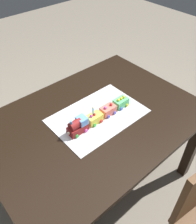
% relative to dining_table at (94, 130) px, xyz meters
% --- Properties ---
extents(ground_plane, '(8.00, 8.00, 0.00)m').
position_rel_dining_table_xyz_m(ground_plane, '(0.00, 0.00, -0.63)').
color(ground_plane, gray).
extents(dining_table, '(1.40, 1.00, 0.74)m').
position_rel_dining_table_xyz_m(dining_table, '(0.00, 0.00, 0.00)').
color(dining_table, black).
rests_on(dining_table, ground).
extents(cake_board, '(0.60, 0.40, 0.00)m').
position_rel_dining_table_xyz_m(cake_board, '(0.04, -0.00, 0.11)').
color(cake_board, silver).
rests_on(cake_board, dining_table).
extents(cake_locomotive, '(0.14, 0.08, 0.12)m').
position_rel_dining_table_xyz_m(cake_locomotive, '(-0.15, -0.03, 0.16)').
color(cake_locomotive, maroon).
rests_on(cake_locomotive, cake_board).
extents(cake_car_tanker_lemon, '(0.10, 0.08, 0.07)m').
position_rel_dining_table_xyz_m(cake_car_tanker_lemon, '(-0.02, -0.03, 0.14)').
color(cake_car_tanker_lemon, '#F4E04C').
rests_on(cake_car_tanker_lemon, cake_board).
extents(cake_car_caboose_coral, '(0.10, 0.08, 0.07)m').
position_rel_dining_table_xyz_m(cake_car_caboose_coral, '(0.10, -0.03, 0.14)').
color(cake_car_caboose_coral, '#F27260').
rests_on(cake_car_caboose_coral, cake_board).
extents(cake_car_flatbed_mint_green, '(0.10, 0.08, 0.07)m').
position_rel_dining_table_xyz_m(cake_car_flatbed_mint_green, '(0.22, -0.03, 0.14)').
color(cake_car_flatbed_mint_green, '#59CC7A').
rests_on(cake_car_flatbed_mint_green, cake_board).
extents(birthday_candle, '(0.01, 0.01, 0.06)m').
position_rel_dining_table_xyz_m(birthday_candle, '(-0.03, -0.03, 0.21)').
color(birthday_candle, '#4CA5E5').
rests_on(birthday_candle, cake_car_tanker_lemon).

